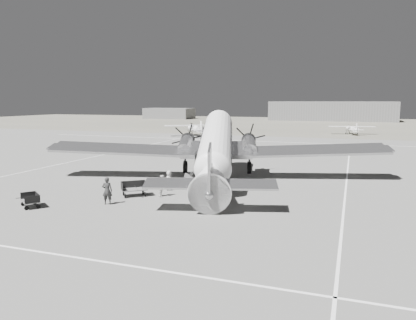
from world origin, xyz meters
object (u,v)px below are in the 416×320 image
(baggage_cart_near, at_px, (134,189))
(ground_crew, at_px, (107,191))
(hangar_main, at_px, (332,111))
(light_plane_left, at_px, (195,130))
(baggage_cart_far, at_px, (30,200))
(shed_secondary, at_px, (169,113))
(dc3_airliner, at_px, (216,148))
(ramp_agent, at_px, (162,186))
(passenger, at_px, (169,180))
(light_plane_right, at_px, (352,130))

(baggage_cart_near, height_order, ground_crew, ground_crew)
(hangar_main, xyz_separation_m, light_plane_left, (-22.07, -73.74, -2.05))
(light_plane_left, distance_m, baggage_cart_far, 54.93)
(shed_secondary, relative_size, baggage_cart_near, 9.50)
(dc3_airliner, distance_m, ramp_agent, 6.91)
(dc3_airliner, height_order, baggage_cart_far, dc3_airliner)
(baggage_cart_near, height_order, passenger, passenger)
(shed_secondary, xyz_separation_m, ramp_agent, (54.34, -117.04, -1.21))
(baggage_cart_near, bearing_deg, dc3_airliner, 20.75)
(passenger, bearing_deg, dc3_airliner, -27.94)
(light_plane_right, height_order, baggage_cart_near, light_plane_right)
(passenger, bearing_deg, ground_crew, 161.11)
(shed_secondary, xyz_separation_m, ground_crew, (51.87, -120.44, -1.06))
(baggage_cart_near, distance_m, baggage_cart_far, 7.01)
(light_plane_left, relative_size, passenger, 7.74)
(light_plane_right, distance_m, baggage_cart_far, 71.07)
(hangar_main, bearing_deg, ground_crew, -93.71)
(dc3_airliner, xyz_separation_m, baggage_cart_near, (-4.01, -6.94, -2.41))
(ground_crew, bearing_deg, passenger, -130.27)
(shed_secondary, distance_m, ground_crew, 131.14)
(shed_secondary, bearing_deg, hangar_main, 4.76)
(shed_secondary, xyz_separation_m, baggage_cart_near, (52.35, -117.73, -1.46))
(baggage_cart_near, bearing_deg, light_plane_left, 67.20)
(hangar_main, relative_size, baggage_cart_near, 22.16)
(ramp_agent, bearing_deg, baggage_cart_near, 100.05)
(hangar_main, bearing_deg, shed_secondary, -175.24)
(hangar_main, distance_m, ground_crew, 125.73)
(baggage_cart_far, bearing_deg, baggage_cart_near, 83.42)
(hangar_main, relative_size, baggage_cart_far, 25.92)
(light_plane_right, distance_m, ground_crew, 67.67)
(light_plane_left, distance_m, light_plane_right, 32.48)
(light_plane_right, relative_size, ground_crew, 4.99)
(light_plane_right, xyz_separation_m, baggage_cart_near, (-14.77, -63.22, -0.44))
(baggage_cart_near, relative_size, passenger, 1.22)
(light_plane_right, bearing_deg, light_plane_left, -167.22)
(ground_crew, bearing_deg, dc3_airliner, -134.41)
(light_plane_right, height_order, ground_crew, light_plane_right)
(baggage_cart_far, xyz_separation_m, ground_crew, (4.34, 2.38, 0.48))
(light_plane_left, xyz_separation_m, baggage_cart_near, (14.42, -48.98, -0.71))
(hangar_main, height_order, ramp_agent, hangar_main)
(shed_secondary, height_order, dc3_airliner, dc3_airliner)
(light_plane_left, xyz_separation_m, passenger, (16.00, -46.29, -0.47))
(light_plane_left, relative_size, baggage_cart_near, 6.34)
(ground_crew, distance_m, ramp_agent, 4.21)
(ground_crew, height_order, ramp_agent, ground_crew)
(passenger, bearing_deg, light_plane_right, -10.38)
(hangar_main, bearing_deg, light_plane_right, -83.18)
(baggage_cart_near, height_order, baggage_cart_far, baggage_cart_near)
(baggage_cart_near, height_order, ramp_agent, ramp_agent)
(ground_crew, bearing_deg, ramp_agent, -145.37)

